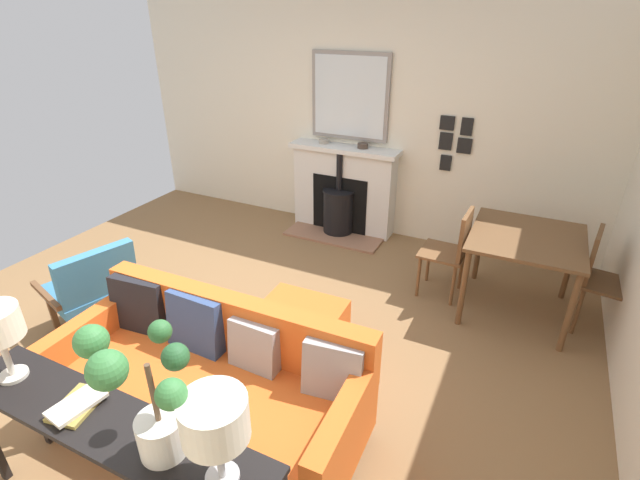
{
  "coord_description": "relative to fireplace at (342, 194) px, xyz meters",
  "views": [
    {
      "loc": [
        2.36,
        1.97,
        2.46
      ],
      "look_at": [
        -0.66,
        0.5,
        0.75
      ],
      "focal_mm": 25.99,
      "sensor_mm": 36.0,
      "label": 1
    }
  ],
  "objects": [
    {
      "name": "ground_plane",
      "position": [
        2.38,
        0.04,
        -0.47
      ],
      "size": [
        5.22,
        5.65,
        0.01
      ],
      "primitive_type": "cube",
      "color": "olive"
    },
    {
      "name": "wall_left",
      "position": [
        -0.23,
        0.04,
        0.87
      ],
      "size": [
        0.12,
        5.65,
        2.66
      ],
      "primitive_type": "cube",
      "color": "silver",
      "rests_on": "ground"
    },
    {
      "name": "fireplace",
      "position": [
        0.0,
        0.0,
        0.0
      ],
      "size": [
        0.63,
        1.29,
        1.03
      ],
      "color": "#93664C",
      "rests_on": "ground"
    },
    {
      "name": "mirror_over_mantel",
      "position": [
        -0.14,
        0.0,
        1.1
      ],
      "size": [
        0.04,
        0.91,
        0.94
      ],
      "color": "gray"
    },
    {
      "name": "mantel_bowl_near",
      "position": [
        -0.05,
        -0.27,
        0.6
      ],
      "size": [
        0.12,
        0.12,
        0.05
      ],
      "color": "#9E9384",
      "rests_on": "fireplace"
    },
    {
      "name": "mantel_bowl_far",
      "position": [
        -0.05,
        0.21,
        0.6
      ],
      "size": [
        0.12,
        0.12,
        0.06
      ],
      "color": "#47382D",
      "rests_on": "fireplace"
    },
    {
      "name": "sofa",
      "position": [
        3.08,
        0.44,
        -0.11
      ],
      "size": [
        0.89,
        1.97,
        0.81
      ],
      "color": "#B2B2B7",
      "rests_on": "ground"
    },
    {
      "name": "ottoman",
      "position": [
        2.14,
        0.57,
        -0.24
      ],
      "size": [
        0.55,
        0.66,
        0.36
      ],
      "color": "#B2B2B7",
      "rests_on": "ground"
    },
    {
      "name": "armchair_accent",
      "position": [
        2.71,
        -1.02,
        -0.0
      ],
      "size": [
        0.8,
        0.74,
        0.82
      ],
      "color": "brown",
      "rests_on": "ground"
    },
    {
      "name": "console_table",
      "position": [
        3.8,
        0.45,
        0.19
      ],
      "size": [
        0.34,
        1.77,
        0.74
      ],
      "color": "black",
      "rests_on": "ground"
    },
    {
      "name": "table_lamp_far_end",
      "position": [
        3.8,
        1.11,
        0.6
      ],
      "size": [
        0.27,
        0.27,
        0.43
      ],
      "color": "#B2B2B7",
      "rests_on": "console_table"
    },
    {
      "name": "potted_plant",
      "position": [
        3.83,
        0.8,
        0.61
      ],
      "size": [
        0.45,
        0.49,
        0.66
      ],
      "color": "silver",
      "rests_on": "console_table"
    },
    {
      "name": "book_stack",
      "position": [
        3.8,
        0.26,
        0.29
      ],
      "size": [
        0.28,
        0.22,
        0.04
      ],
      "color": "olive",
      "rests_on": "console_table"
    },
    {
      "name": "dining_table",
      "position": [
        0.88,
        2.06,
        0.19
      ],
      "size": [
        0.94,
        0.9,
        0.75
      ],
      "color": "brown",
      "rests_on": "ground"
    },
    {
      "name": "dining_chair_near_fireplace",
      "position": [
        0.89,
        1.47,
        0.05
      ],
      "size": [
        0.41,
        0.41,
        0.87
      ],
      "color": "brown",
      "rests_on": "ground"
    },
    {
      "name": "dining_chair_by_back_wall",
      "position": [
        0.87,
        2.65,
        0.06
      ],
      "size": [
        0.45,
        0.45,
        0.89
      ],
      "color": "brown",
      "rests_on": "ground"
    },
    {
      "name": "photo_gallery_row",
      "position": [
        -0.15,
        1.18,
        0.75
      ],
      "size": [
        0.02,
        0.35,
        0.58
      ],
      "color": "black"
    }
  ]
}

